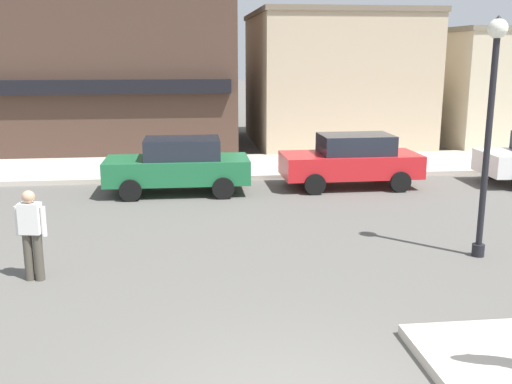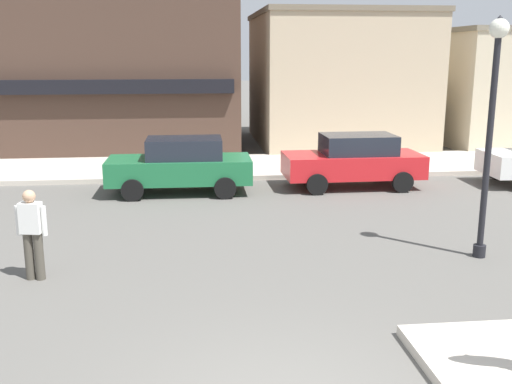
# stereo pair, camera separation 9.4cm
# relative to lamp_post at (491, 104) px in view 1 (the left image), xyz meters

# --- Properties ---
(kerb_far) EXTENTS (80.00, 4.00, 0.15)m
(kerb_far) POSITION_rel_lamp_post_xyz_m (-4.58, 9.56, -2.88)
(kerb_far) COLOR beige
(kerb_far) RESTS_ON ground
(lamp_post) EXTENTS (0.36, 0.36, 4.54)m
(lamp_post) POSITION_rel_lamp_post_xyz_m (0.00, 0.00, 0.00)
(lamp_post) COLOR black
(lamp_post) RESTS_ON ground
(parked_car_nearest) EXTENTS (4.02, 1.91, 1.56)m
(parked_car_nearest) POSITION_rel_lamp_post_xyz_m (-5.85, 6.13, -2.15)
(parked_car_nearest) COLOR #1E6B3D
(parked_car_nearest) RESTS_ON ground
(parked_car_second) EXTENTS (4.02, 1.91, 1.56)m
(parked_car_second) POSITION_rel_lamp_post_xyz_m (-0.81, 6.32, -2.15)
(parked_car_second) COLOR red
(parked_car_second) RESTS_ON ground
(pedestrian_crossing_near) EXTENTS (0.56, 0.28, 1.61)m
(pedestrian_crossing_near) POSITION_rel_lamp_post_xyz_m (-8.31, -0.29, -2.09)
(pedestrian_crossing_near) COLOR #4C473D
(pedestrian_crossing_near) RESTS_ON ground
(building_corner_shop) EXTENTS (11.34, 9.45, 6.91)m
(building_corner_shop) POSITION_rel_lamp_post_xyz_m (-9.18, 16.03, 0.50)
(building_corner_shop) COLOR #473328
(building_corner_shop) RESTS_ON ground
(building_storefront_left_near) EXTENTS (6.88, 7.87, 5.56)m
(building_storefront_left_near) POSITION_rel_lamp_post_xyz_m (0.73, 15.22, -0.18)
(building_storefront_left_near) COLOR tan
(building_storefront_left_near) RESTS_ON ground
(building_storefront_left_mid) EXTENTS (6.97, 6.07, 4.88)m
(building_storefront_left_mid) POSITION_rel_lamp_post_xyz_m (8.54, 14.30, -0.51)
(building_storefront_left_mid) COLOR beige
(building_storefront_left_mid) RESTS_ON ground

